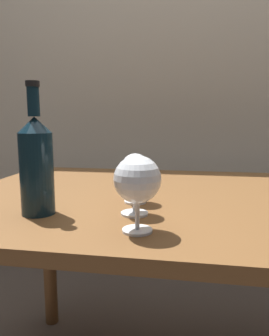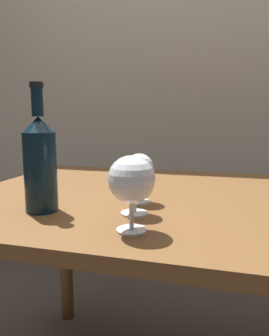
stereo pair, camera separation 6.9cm
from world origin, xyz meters
name	(u,v)px [view 1 (the left image)]	position (x,y,z in m)	size (l,w,h in m)	color
back_wall	(180,44)	(0.00, 0.89, 1.30)	(5.00, 0.08, 2.60)	#B2A893
dining_table	(167,226)	(0.00, 0.00, 0.61)	(1.19, 0.84, 0.70)	brown
wine_glass_white	(137,181)	(-0.04, -0.30, 0.80)	(0.09, 0.09, 0.15)	white
wine_glass_chardonnay	(134,178)	(-0.06, -0.20, 0.78)	(0.07, 0.07, 0.12)	white
wine_glass_port	(135,169)	(-0.08, -0.10, 0.79)	(0.07, 0.07, 0.13)	white
wine_bottle	(36,163)	(-0.27, -0.23, 0.82)	(0.07, 0.07, 0.29)	#0F232D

